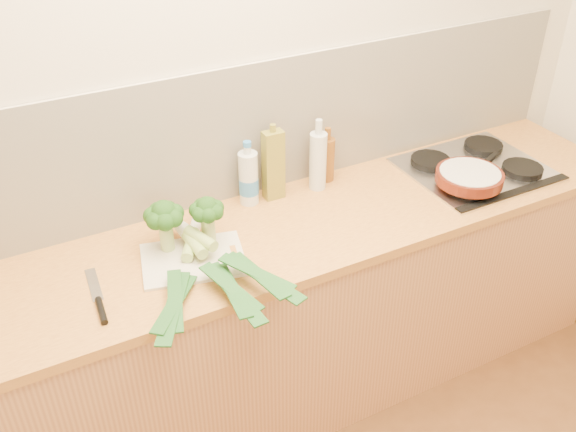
{
  "coord_description": "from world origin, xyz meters",
  "views": [
    {
      "loc": [
        -0.81,
        -0.56,
        2.27
      ],
      "look_at": [
        0.06,
        1.1,
        1.02
      ],
      "focal_mm": 40.0,
      "sensor_mm": 36.0,
      "label": 1
    }
  ],
  "objects_px": {
    "gas_hob": "(476,168)",
    "chefs_knife": "(99,304)",
    "skillet": "(470,176)",
    "chopping_board": "(193,259)"
  },
  "relations": [
    {
      "from": "skillet",
      "to": "chopping_board",
      "type": "bearing_deg",
      "value": 153.55
    },
    {
      "from": "gas_hob",
      "to": "skillet",
      "type": "xyz_separation_m",
      "value": [
        -0.14,
        -0.1,
        0.05
      ]
    },
    {
      "from": "gas_hob",
      "to": "skillet",
      "type": "distance_m",
      "value": 0.18
    },
    {
      "from": "chopping_board",
      "to": "skillet",
      "type": "relative_size",
      "value": 0.92
    },
    {
      "from": "chopping_board",
      "to": "chefs_knife",
      "type": "xyz_separation_m",
      "value": [
        -0.35,
        -0.08,
        0.0
      ]
    },
    {
      "from": "gas_hob",
      "to": "chefs_knife",
      "type": "bearing_deg",
      "value": -176.02
    },
    {
      "from": "gas_hob",
      "to": "skillet",
      "type": "height_order",
      "value": "skillet"
    },
    {
      "from": "gas_hob",
      "to": "skillet",
      "type": "relative_size",
      "value": 1.52
    },
    {
      "from": "chefs_knife",
      "to": "skillet",
      "type": "height_order",
      "value": "skillet"
    },
    {
      "from": "gas_hob",
      "to": "chefs_knife",
      "type": "xyz_separation_m",
      "value": [
        -1.65,
        -0.11,
        -0.01
      ]
    }
  ]
}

